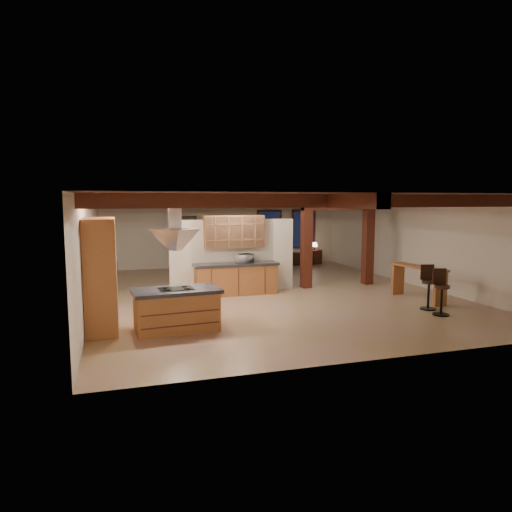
{
  "coord_description": "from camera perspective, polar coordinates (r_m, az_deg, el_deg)",
  "views": [
    {
      "loc": [
        -4.3,
        -12.74,
        2.77
      ],
      "look_at": [
        -0.27,
        0.5,
        1.08
      ],
      "focal_mm": 32.0,
      "sensor_mm": 36.0,
      "label": 1
    }
  ],
  "objects": [
    {
      "name": "partition_wall",
      "position": [
        13.75,
        -2.92,
        -0.01
      ],
      "size": [
        3.8,
        0.18,
        2.2
      ],
      "primitive_type": "cube",
      "color": "silver",
      "rests_on": "ground"
    },
    {
      "name": "pantry_cabinet",
      "position": [
        10.27,
        -18.79,
        -2.2
      ],
      "size": [
        0.67,
        1.6,
        2.4
      ],
      "color": "#AC6637",
      "rests_on": "ground"
    },
    {
      "name": "back_counter",
      "position": [
        13.47,
        -2.5,
        -2.84
      ],
      "size": [
        2.5,
        0.66,
        0.94
      ],
      "color": "#AC6637",
      "rests_on": "ground"
    },
    {
      "name": "room_walls",
      "position": [
        13.48,
        1.71,
        2.77
      ],
      "size": [
        12.0,
        12.0,
        12.0
      ],
      "color": "silver",
      "rests_on": "ground"
    },
    {
      "name": "bar_counter",
      "position": [
        13.48,
        19.6,
        -2.51
      ],
      "size": [
        0.66,
        1.86,
        0.96
      ],
      "color": "#AC6637",
      "rests_on": "ground"
    },
    {
      "name": "side_table",
      "position": [
        20.15,
        7.29,
        -0.1
      ],
      "size": [
        0.63,
        0.63,
        0.61
      ],
      "primitive_type": "cube",
      "rotation": [
        0.0,
        0.0,
        0.35
      ],
      "color": "#3F190F",
      "rests_on": "ground"
    },
    {
      "name": "timber_posts",
      "position": [
        14.92,
        10.24,
        3.0
      ],
      "size": [
        2.5,
        0.3,
        2.9
      ],
      "color": "#3F190F",
      "rests_on": "ground"
    },
    {
      "name": "ground",
      "position": [
        13.73,
        1.68,
        -4.66
      ],
      "size": [
        12.0,
        12.0,
        0.0
      ],
      "primitive_type": "plane",
      "color": "tan",
      "rests_on": "ground"
    },
    {
      "name": "recessed_cans",
      "position": [
        10.95,
        -7.72,
        7.44
      ],
      "size": [
        3.16,
        2.46,
        0.03
      ],
      "color": "silver",
      "rests_on": "room_walls"
    },
    {
      "name": "bar_stool_a",
      "position": [
        11.93,
        22.12,
        -4.18
      ],
      "size": [
        0.4,
        0.41,
        1.12
      ],
      "color": "black",
      "rests_on": "ground"
    },
    {
      "name": "microwave",
      "position": [
        13.45,
        -1.41,
        -0.3
      ],
      "size": [
        0.53,
        0.43,
        0.25
      ],
      "primitive_type": "imported",
      "rotation": [
        0.0,
        0.0,
        3.45
      ],
      "color": "silver",
      "rests_on": "back_counter"
    },
    {
      "name": "bar_stool_b",
      "position": [
        12.44,
        20.73,
        -3.64
      ],
      "size": [
        0.42,
        0.43,
        1.13
      ],
      "color": "black",
      "rests_on": "ground"
    },
    {
      "name": "upper_display_cabinet",
      "position": [
        13.49,
        -2.75,
        3.06
      ],
      "size": [
        1.8,
        0.36,
        0.95
      ],
      "color": "#AC6637",
      "rests_on": "partition_wall"
    },
    {
      "name": "ceiling_beams",
      "position": [
        13.45,
        1.72,
        6.93
      ],
      "size": [
        10.0,
        12.0,
        0.28
      ],
      "color": "#3F190F",
      "rests_on": "room_walls"
    },
    {
      "name": "kitchen_island",
      "position": [
        9.95,
        -9.89,
        -6.57
      ],
      "size": [
        1.9,
        1.11,
        0.91
      ],
      "color": "#AC6637",
      "rests_on": "ground"
    },
    {
      "name": "back_windows",
      "position": [
        20.02,
        3.88,
        3.33
      ],
      "size": [
        2.7,
        0.07,
        1.7
      ],
      "color": "#3F190F",
      "rests_on": "room_walls"
    },
    {
      "name": "table_lamp",
      "position": [
        20.09,
        7.31,
        1.42
      ],
      "size": [
        0.28,
        0.28,
        0.33
      ],
      "color": "black",
      "rests_on": "side_table"
    },
    {
      "name": "sofa",
      "position": [
        19.74,
        4.37,
        -0.29
      ],
      "size": [
        1.9,
        0.76,
        0.55
      ],
      "primitive_type": "imported",
      "rotation": [
        0.0,
        0.0,
        3.13
      ],
      "color": "black",
      "rests_on": "ground"
    },
    {
      "name": "dining_table",
      "position": [
        16.66,
        -2.98,
        -1.44
      ],
      "size": [
        2.08,
        1.47,
        0.66
      ],
      "primitive_type": "imported",
      "rotation": [
        0.0,
        0.0,
        -0.24
      ],
      "color": "#402210",
      "rests_on": "ground"
    },
    {
      "name": "framed_art",
      "position": [
        18.92,
        -8.41,
        3.67
      ],
      "size": [
        0.65,
        0.05,
        0.85
      ],
      "color": "#3F190F",
      "rests_on": "room_walls"
    },
    {
      "name": "dining_chairs",
      "position": [
        16.62,
        -2.99,
        -0.51
      ],
      "size": [
        1.82,
        1.82,
        1.19
      ],
      "color": "#3F190F",
      "rests_on": "ground"
    },
    {
      "name": "range_hood",
      "position": [
        9.73,
        -10.05,
        1.04
      ],
      "size": [
        1.1,
        1.1,
        1.4
      ],
      "color": "silver",
      "rests_on": "room_walls"
    }
  ]
}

